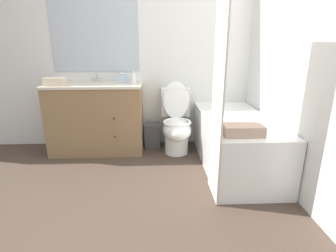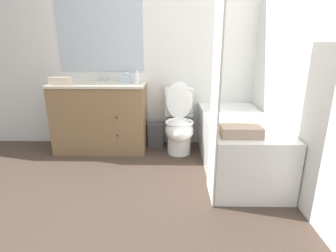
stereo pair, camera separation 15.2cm
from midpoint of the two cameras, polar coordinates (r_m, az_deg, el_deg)
name	(u,v)px [view 1 (the left image)]	position (r m, az deg, el deg)	size (l,w,h in m)	color
ground_plane	(152,215)	(2.24, -5.61, -18.67)	(14.00, 14.00, 0.00)	#47382D
wall_back	(151,49)	(3.48, -4.95, 16.33)	(8.00, 0.06, 2.50)	silver
wall_right	(282,51)	(2.87, 22.17, 14.91)	(0.05, 2.64, 2.50)	silver
vanity_cabinet	(97,117)	(3.41, -16.42, 1.78)	(1.14, 0.55, 0.86)	olive
sink_faucet	(97,79)	(3.50, -16.38, 9.82)	(0.14, 0.12, 0.12)	silver
toilet	(176,124)	(3.25, 0.51, 0.45)	(0.36, 0.67, 0.87)	white
bathtub	(235,141)	(2.98, 12.92, -3.29)	(0.69, 1.53, 0.56)	white
shower_curtain	(219,84)	(2.15, 9.01, 9.09)	(0.01, 0.37, 2.01)	silver
wastebasket	(152,135)	(3.50, -4.65, -1.96)	(0.21, 0.18, 0.32)	#4C4C51
tissue_box	(122,78)	(3.36, -11.25, 10.14)	(0.14, 0.14, 0.12)	silver
soap_dispenser	(133,78)	(3.22, -9.05, 10.30)	(0.07, 0.07, 0.15)	silver
hand_towel_folded	(55,82)	(3.32, -24.61, 8.78)	(0.24, 0.13, 0.09)	beige
bath_towel_folded	(243,130)	(2.32, 14.18, -0.87)	(0.34, 0.19, 0.09)	tan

